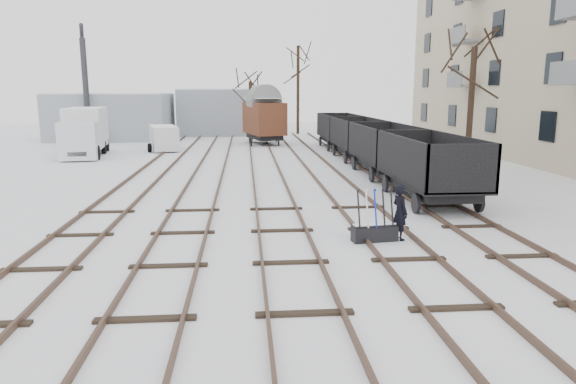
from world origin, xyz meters
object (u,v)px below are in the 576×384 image
Objects in this scene: worker at (400,212)px; freight_wagon_a at (429,176)px; ground_frame at (374,231)px; lorry at (84,131)px; box_van_wagon at (264,117)px; panel_van at (164,138)px; crane at (88,113)px.

worker is 5.79m from freight_wagon_a.
ground_frame is 0.21× the size of lorry.
worker is 28.19m from box_van_wagon.
lorry is (-14.99, 21.08, 0.82)m from worker.
lorry reaches higher than ground_frame.
panel_van is (-9.54, 24.14, 0.64)m from ground_frame.
ground_frame is at bearing -123.37° from freight_wagon_a.
ground_frame is at bearing -82.84° from panel_van.
crane is at bearing 125.56° from panel_van.
ground_frame is 6.29m from freight_wagon_a.
panel_van is 0.46× the size of crane.
worker reaches higher than ground_frame.
worker is at bearing -99.00° from box_van_wagon.
lorry is at bearing -162.24° from panel_van.
lorry is 1.65× the size of panel_van.
worker is (0.75, 0.10, 0.52)m from ground_frame.
ground_frame is 0.16× the size of crane.
ground_frame is 25.56m from lorry.
freight_wagon_a is 23.83m from lorry.
crane reaches higher than box_van_wagon.
box_van_wagon reaches higher than freight_wagon_a.
lorry is (-14.24, 21.18, 1.34)m from ground_frame.
worker is 25.88m from lorry.
freight_wagon_a is at bearing -69.95° from panel_van.
lorry is (-17.68, 15.96, 0.65)m from freight_wagon_a.
freight_wagon_a is 22.94m from panel_van.
freight_wagon_a is 23.58m from box_van_wagon.
ground_frame is 25.97m from panel_van.
panel_van is at bearing 24.30° from lorry.
ground_frame is 34.25m from crane.
ground_frame is 0.24× the size of freight_wagon_a.
crane is (-19.90, 24.73, 1.53)m from freight_wagon_a.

